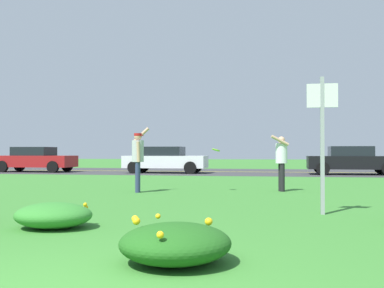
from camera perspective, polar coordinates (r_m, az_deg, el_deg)
The scene contains 12 objects.
ground_plane at distance 15.31m, azimuth 3.84°, elevation -5.31°, with size 120.00×120.00×0.00m, color #387A2D.
highway_strip at distance 27.25m, azimuth 6.79°, elevation -3.41°, with size 120.00×9.77×0.01m, color #38383A.
highway_center_stripe at distance 27.25m, azimuth 6.79°, elevation -3.40°, with size 120.00×0.16×0.00m, color yellow.
daylily_clump_front_center at distance 4.94m, azimuth -2.06°, elevation -12.03°, with size 1.17×1.24×0.47m.
daylily_clump_front_left at distance 7.43m, azimuth -16.59°, elevation -8.36°, with size 1.18×1.04×0.39m.
sign_post_near_path at distance 8.96m, azimuth 15.65°, elevation 1.56°, with size 0.56×0.10×2.55m.
person_thrower_red_cap_gray_shirt at distance 13.44m, azimuth -6.63°, elevation -1.46°, with size 0.49×0.56×1.88m.
person_catcher_white_shirt at distance 13.93m, azimuth 10.87°, elevation -1.74°, with size 0.54×0.57×1.65m.
frisbee_lime at distance 13.71m, azimuth 2.95°, elevation -0.74°, with size 0.25×0.24×0.12m.
car_red_leftmost at distance 28.60m, azimuth -18.64°, elevation -1.77°, with size 4.50×2.00×1.45m.
car_white_center_left at distance 25.71m, azimuth -3.29°, elevation -1.92°, with size 4.50×2.00×1.45m.
car_black_center_right at distance 25.24m, azimuth 18.99°, elevation -1.88°, with size 4.50×2.00×1.45m.
Camera 1 is at (1.78, -3.16, 1.15)m, focal length 43.59 mm.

